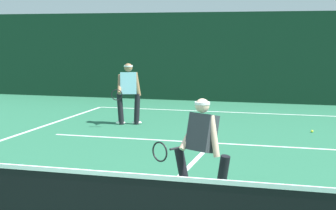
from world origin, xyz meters
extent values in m
cube|color=white|center=(0.00, 11.48, 0.00)|extent=(9.56, 0.10, 0.01)
cube|color=white|center=(0.00, 6.58, 0.00)|extent=(7.79, 0.10, 0.01)
cube|color=white|center=(0.00, 3.20, 0.00)|extent=(0.10, 6.40, 0.01)
cube|color=white|center=(0.00, 0.00, 0.98)|extent=(10.30, 0.03, 0.05)
cylinder|color=black|center=(1.00, 2.10, 0.39)|extent=(0.30, 0.25, 0.79)
cylinder|color=black|center=(0.35, 2.45, 0.39)|extent=(0.36, 0.28, 0.78)
ellipsoid|color=white|center=(1.00, 2.10, 0.04)|extent=(0.28, 0.22, 0.09)
ellipsoid|color=white|center=(0.35, 2.45, 0.04)|extent=(0.28, 0.22, 0.09)
cube|color=#2D3338|center=(0.67, 2.27, 1.05)|extent=(0.51, 0.48, 0.58)
cylinder|color=beige|center=(0.87, 2.17, 1.02)|extent=(0.22, 0.18, 0.60)
cylinder|color=beige|center=(0.48, 2.38, 1.02)|extent=(0.30, 0.44, 0.51)
sphere|color=beige|center=(0.67, 2.27, 1.44)|extent=(0.21, 0.21, 0.21)
cylinder|color=white|center=(0.67, 2.27, 1.47)|extent=(0.30, 0.30, 0.04)
cylinder|color=black|center=(0.32, 2.18, 0.81)|extent=(0.15, 0.24, 0.03)
torus|color=black|center=(0.15, 1.89, 0.81)|extent=(0.27, 0.16, 0.29)
cylinder|color=black|center=(-2.47, 8.54, 0.42)|extent=(0.22, 0.20, 0.84)
cylinder|color=black|center=(-2.90, 8.40, 0.42)|extent=(0.24, 0.21, 0.84)
ellipsoid|color=white|center=(-2.47, 8.54, 0.04)|extent=(0.28, 0.19, 0.09)
ellipsoid|color=white|center=(-2.90, 8.40, 0.04)|extent=(0.28, 0.19, 0.09)
cube|color=#8CCCE0|center=(-2.68, 8.47, 1.13)|extent=(0.49, 0.38, 0.60)
cylinder|color=#9E704C|center=(-2.45, 8.55, 1.10)|extent=(0.22, 0.16, 0.65)
cylinder|color=#9E704C|center=(-2.91, 8.40, 1.10)|extent=(0.26, 0.54, 0.51)
sphere|color=#9E704C|center=(-2.68, 8.47, 1.55)|extent=(0.22, 0.22, 0.22)
cylinder|color=white|center=(-2.68, 8.47, 1.59)|extent=(0.31, 0.31, 0.04)
cylinder|color=black|center=(-2.88, 8.15, 0.88)|extent=(0.11, 0.26, 0.03)
torus|color=black|center=(-2.77, 7.82, 0.88)|extent=(0.29, 0.11, 0.29)
sphere|color=#D1E033|center=(2.16, 8.55, 0.03)|extent=(0.07, 0.07, 0.07)
cube|color=#133422|center=(0.00, 14.11, 1.62)|extent=(22.37, 0.12, 3.23)
camera|label=1|loc=(2.26, -5.22, 2.46)|focal=57.63mm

